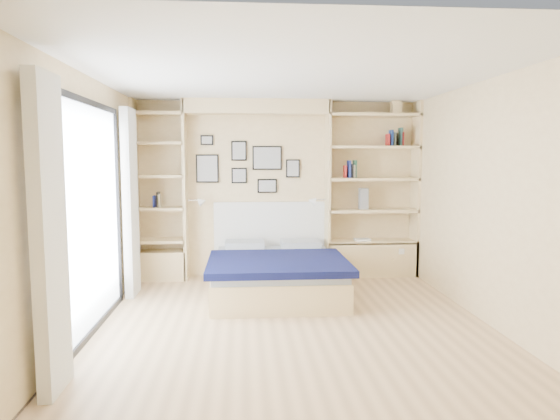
{
  "coord_description": "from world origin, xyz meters",
  "views": [
    {
      "loc": [
        -0.5,
        -4.92,
        1.7
      ],
      "look_at": [
        -0.07,
        0.9,
        1.09
      ],
      "focal_mm": 32.0,
      "sensor_mm": 36.0,
      "label": 1
    }
  ],
  "objects": [
    {
      "name": "ground",
      "position": [
        0.0,
        0.0,
        0.0
      ],
      "size": [
        4.5,
        4.5,
        0.0
      ],
      "primitive_type": "plane",
      "color": "tan",
      "rests_on": "ground"
    },
    {
      "name": "room_shell",
      "position": [
        -0.39,
        1.52,
        1.08
      ],
      "size": [
        4.5,
        4.5,
        4.5
      ],
      "color": "beige",
      "rests_on": "ground"
    },
    {
      "name": "bed",
      "position": [
        -0.09,
        1.23,
        0.27
      ],
      "size": [
        1.65,
        2.04,
        1.07
      ],
      "color": "#DCC286",
      "rests_on": "ground"
    },
    {
      "name": "photo_gallery",
      "position": [
        -0.45,
        2.22,
        1.6
      ],
      "size": [
        1.48,
        0.02,
        0.82
      ],
      "color": "black",
      "rests_on": "ground"
    },
    {
      "name": "reading_lamps",
      "position": [
        -0.3,
        2.0,
        1.1
      ],
      "size": [
        1.92,
        0.12,
        0.15
      ],
      "color": "silver",
      "rests_on": "ground"
    },
    {
      "name": "shelf_decor",
      "position": [
        1.1,
        2.07,
        1.7
      ],
      "size": [
        3.51,
        0.23,
        2.03
      ],
      "color": "#A51E1E",
      "rests_on": "ground"
    },
    {
      "name": "deck_chair",
      "position": [
        -2.73,
        1.08,
        0.33
      ],
      "size": [
        0.57,
        0.77,
        0.69
      ],
      "rotation": [
        0.0,
        0.0,
        0.24
      ],
      "color": "tan",
      "rests_on": "ground"
    }
  ]
}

